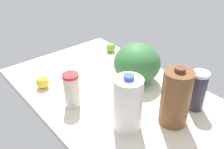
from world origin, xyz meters
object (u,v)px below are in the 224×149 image
(tumbler_cup, at_px, (72,90))
(lime_beside_bowl, at_px, (111,47))
(chocolate_milk_jug, at_px, (176,98))
(watermelon, at_px, (137,63))
(milk_jug, at_px, (128,104))
(shaker_bottle, at_px, (197,91))
(lemon_far_back, at_px, (42,82))

(tumbler_cup, height_order, lime_beside_bowl, tumbler_cup)
(chocolate_milk_jug, relative_size, lime_beside_bowl, 4.32)
(lime_beside_bowl, bearing_deg, watermelon, -18.55)
(milk_jug, height_order, lime_beside_bowl, milk_jug)
(watermelon, xyz_separation_m, shaker_bottle, (0.35, 0.04, -0.01))
(shaker_bottle, xyz_separation_m, tumbler_cup, (-0.39, -0.43, -0.01))
(chocolate_milk_jug, distance_m, tumbler_cup, 0.47)
(tumbler_cup, bearing_deg, lime_beside_bowl, 123.00)
(lime_beside_bowl, bearing_deg, shaker_bottle, -6.53)
(chocolate_milk_jug, height_order, milk_jug, chocolate_milk_jug)
(watermelon, height_order, lime_beside_bowl, watermelon)
(watermelon, xyz_separation_m, lime_beside_bowl, (-0.37, 0.12, -0.08))
(chocolate_milk_jug, xyz_separation_m, lemon_far_back, (-0.61, -0.31, -0.09))
(tumbler_cup, distance_m, lemon_far_back, 0.24)
(shaker_bottle, bearing_deg, tumbler_cup, -131.94)
(lime_beside_bowl, bearing_deg, chocolate_milk_jug, -18.55)
(milk_jug, bearing_deg, lemon_far_back, -164.64)
(tumbler_cup, bearing_deg, watermelon, 84.36)
(shaker_bottle, height_order, chocolate_milk_jug, chocolate_milk_jug)
(tumbler_cup, height_order, lemon_far_back, tumbler_cup)
(chocolate_milk_jug, xyz_separation_m, tumbler_cup, (-0.38, -0.27, -0.04))
(shaker_bottle, bearing_deg, milk_jug, -108.56)
(lime_beside_bowl, height_order, lemon_far_back, lemon_far_back)
(chocolate_milk_jug, height_order, tumbler_cup, chocolate_milk_jug)
(shaker_bottle, bearing_deg, lemon_far_back, -142.68)
(shaker_bottle, relative_size, chocolate_milk_jug, 0.71)
(chocolate_milk_jug, bearing_deg, tumbler_cup, -144.22)
(chocolate_milk_jug, height_order, lemon_far_back, chocolate_milk_jug)
(milk_jug, relative_size, lemon_far_back, 3.78)
(shaker_bottle, height_order, lemon_far_back, shaker_bottle)
(tumbler_cup, relative_size, milk_jug, 0.67)
(tumbler_cup, bearing_deg, milk_jug, 19.68)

